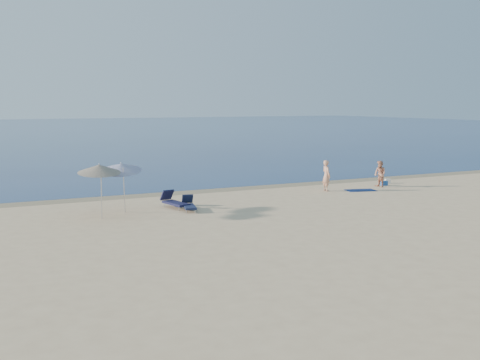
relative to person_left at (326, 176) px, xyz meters
name	(u,v)px	position (x,y,z in m)	size (l,w,h in m)	color
sea	(52,131)	(-1.82, 83.75, -0.89)	(240.00, 160.00, 0.01)	#0D2250
wet_sand_strip	(272,186)	(-1.82, 3.15, -0.90)	(240.00, 1.60, 0.00)	#847254
person_left	(326,176)	(0.00, 0.00, 0.00)	(0.65, 0.43, 1.80)	tan
person_right	(380,174)	(3.86, -0.06, -0.10)	(0.77, 0.60, 1.59)	tan
beach_towel	(361,190)	(1.90, -0.73, -0.88)	(1.70, 0.94, 0.03)	#0F1F4E
white_bag	(388,181)	(5.41, 1.05, -0.76)	(0.32, 0.28, 0.28)	silver
blue_cooler	(384,183)	(4.55, 0.36, -0.76)	(0.40, 0.28, 0.28)	#1C4C99
umbrella_near	(121,167)	(-12.37, -1.27, 1.22)	(2.48, 2.49, 2.50)	silver
umbrella_far	(99,169)	(-13.63, -2.32, 1.30)	(2.17, 2.19, 2.54)	silver
lounger_left	(174,202)	(-9.81, -1.36, -0.60)	(0.95, 1.95, 0.82)	#141637
lounger_right	(189,205)	(-9.43, -2.33, -0.64)	(0.90, 1.67, 0.70)	#151D3C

